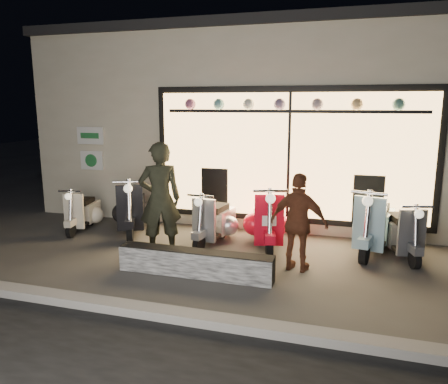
# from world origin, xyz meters

# --- Properties ---
(ground) EXTENTS (40.00, 40.00, 0.00)m
(ground) POSITION_xyz_m (0.00, 0.00, 0.00)
(ground) COLOR #383533
(ground) RESTS_ON ground
(kerb) EXTENTS (40.00, 0.25, 0.12)m
(kerb) POSITION_xyz_m (0.00, -2.00, 0.06)
(kerb) COLOR slate
(kerb) RESTS_ON ground
(shop_building) EXTENTS (10.20, 6.23, 4.20)m
(shop_building) POSITION_xyz_m (0.00, 4.98, 2.10)
(shop_building) COLOR beige
(shop_building) RESTS_ON ground
(graffiti_barrier) EXTENTS (2.38, 0.28, 0.40)m
(graffiti_barrier) POSITION_xyz_m (-0.18, -0.65, 0.20)
(graffiti_barrier) COLOR black
(graffiti_barrier) RESTS_ON ground
(scooter_silver) EXTENTS (0.55, 1.37, 0.97)m
(scooter_silver) POSITION_xyz_m (-0.39, 1.06, 0.39)
(scooter_silver) COLOR black
(scooter_silver) RESTS_ON ground
(scooter_red) EXTENTS (0.76, 1.56, 1.11)m
(scooter_red) POSITION_xyz_m (0.54, 1.18, 0.45)
(scooter_red) COLOR black
(scooter_red) RESTS_ON ground
(scooter_black) EXTENTS (0.91, 1.51, 1.10)m
(scooter_black) POSITION_xyz_m (-2.25, 1.25, 0.44)
(scooter_black) COLOR black
(scooter_black) RESTS_ON ground
(scooter_cream) EXTENTS (0.53, 1.24, 0.88)m
(scooter_cream) POSITION_xyz_m (-3.26, 1.08, 0.35)
(scooter_cream) COLOR black
(scooter_cream) RESTS_ON ground
(scooter_blue) EXTENTS (0.74, 1.59, 1.13)m
(scooter_blue) POSITION_xyz_m (2.44, 1.40, 0.45)
(scooter_blue) COLOR black
(scooter_blue) RESTS_ON ground
(scooter_grey) EXTENTS (0.67, 1.34, 0.96)m
(scooter_grey) POSITION_xyz_m (2.82, 1.29, 0.38)
(scooter_grey) COLOR black
(scooter_grey) RESTS_ON ground
(man) EXTENTS (0.84, 0.75, 1.93)m
(man) POSITION_xyz_m (-1.08, 0.10, 0.97)
(man) COLOR black
(man) RESTS_ON ground
(woman) EXTENTS (0.95, 0.53, 1.53)m
(woman) POSITION_xyz_m (1.26, 0.03, 0.76)
(woman) COLOR brown
(woman) RESTS_ON ground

